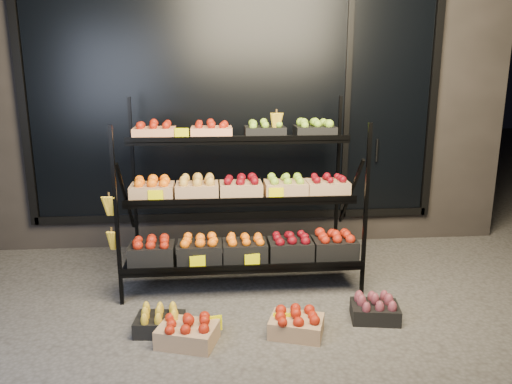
{
  "coord_description": "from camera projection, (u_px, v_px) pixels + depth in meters",
  "views": [
    {
      "loc": [
        -0.24,
        -3.74,
        1.92
      ],
      "look_at": [
        0.13,
        0.55,
        0.85
      ],
      "focal_mm": 35.0,
      "sensor_mm": 36.0,
      "label": 1
    }
  ],
  "objects": [
    {
      "name": "tag_floor_a",
      "position": [
        213.0,
        328.0,
        3.67
      ],
      "size": [
        0.13,
        0.01,
        0.12
      ],
      "primitive_type": "cube",
      "color": "#EAE300",
      "rests_on": "ground"
    },
    {
      "name": "display_rack",
      "position": [
        240.0,
        198.0,
        4.48
      ],
      "size": [
        2.18,
        1.02,
        1.66
      ],
      "color": "black",
      "rests_on": "ground"
    },
    {
      "name": "ground",
      "position": [
        246.0,
        309.0,
        4.09
      ],
      "size": [
        24.0,
        24.0,
        0.0
      ],
      "primitive_type": "plane",
      "color": "#514F4C",
      "rests_on": "ground"
    },
    {
      "name": "building",
      "position": [
        231.0,
        83.0,
        6.18
      ],
      "size": [
        6.0,
        2.08,
        3.5
      ],
      "color": "#2D2826",
      "rests_on": "ground"
    },
    {
      "name": "floor_crate_midright",
      "position": [
        296.0,
        323.0,
        3.68
      ],
      "size": [
        0.45,
        0.39,
        0.2
      ],
      "rotation": [
        0.0,
        0.0,
        -0.33
      ],
      "color": "tan",
      "rests_on": "ground"
    },
    {
      "name": "tag_floor_b",
      "position": [
        282.0,
        325.0,
        3.71
      ],
      "size": [
        0.13,
        0.01,
        0.12
      ],
      "primitive_type": "cube",
      "color": "#EAE300",
      "rests_on": "ground"
    },
    {
      "name": "floor_crate_left",
      "position": [
        187.0,
        331.0,
        3.56
      ],
      "size": [
        0.47,
        0.41,
        0.2
      ],
      "rotation": [
        0.0,
        0.0,
        -0.31
      ],
      "color": "tan",
      "rests_on": "ground"
    },
    {
      "name": "floor_crate_midleft",
      "position": [
        160.0,
        321.0,
        3.72
      ],
      "size": [
        0.38,
        0.29,
        0.19
      ],
      "rotation": [
        0.0,
        0.0,
        -0.1
      ],
      "color": "black",
      "rests_on": "ground"
    },
    {
      "name": "floor_crate_right",
      "position": [
        375.0,
        309.0,
        3.91
      ],
      "size": [
        0.4,
        0.33,
        0.19
      ],
      "rotation": [
        0.0,
        0.0,
        -0.17
      ],
      "color": "black",
      "rests_on": "ground"
    }
  ]
}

